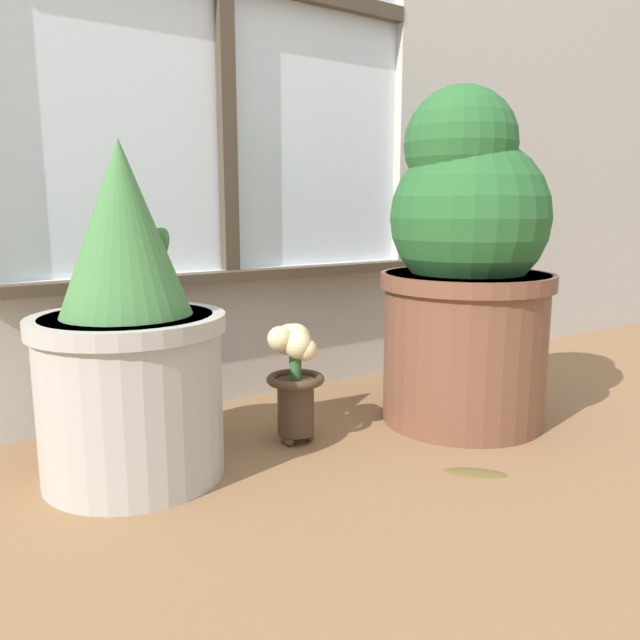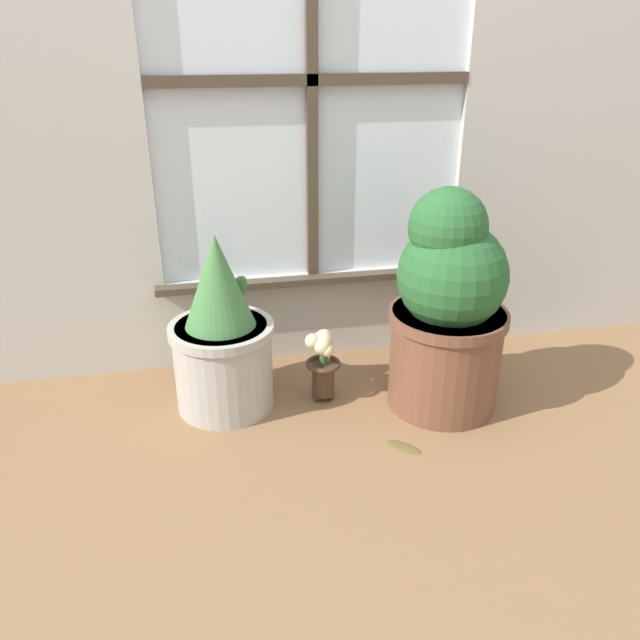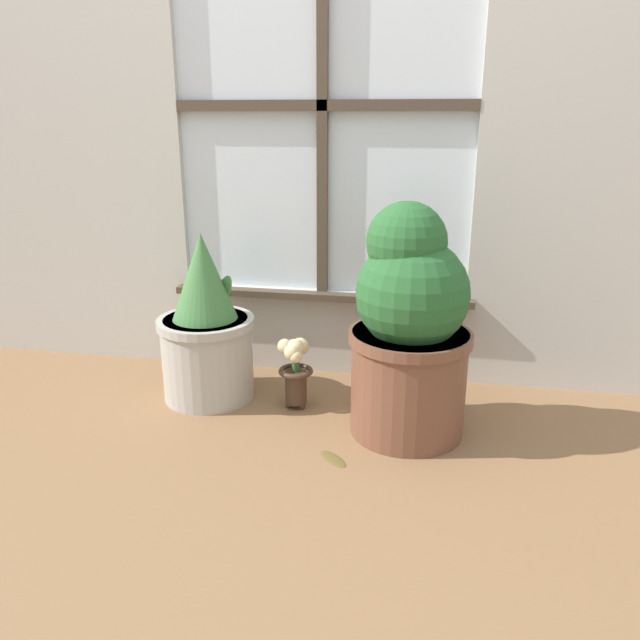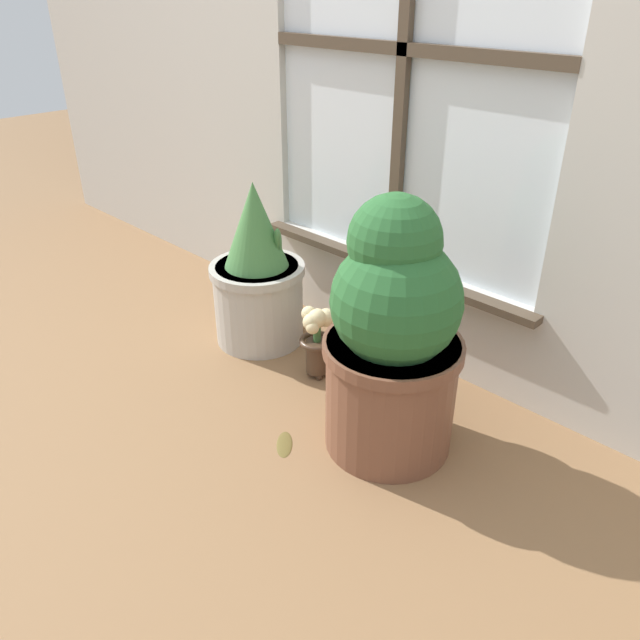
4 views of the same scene
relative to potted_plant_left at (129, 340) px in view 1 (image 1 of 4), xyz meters
name	(u,v)px [view 1 (image 1 of 4)]	position (x,y,z in m)	size (l,w,h in m)	color
ground_plane	(413,495)	(0.34, -0.33, -0.24)	(10.00, 10.00, 0.00)	olive
potted_plant_left	(129,340)	(0.00, 0.00, 0.00)	(0.32, 0.32, 0.57)	#B7B2A8
potted_plant_right	(466,267)	(0.68, -0.12, 0.10)	(0.36, 0.36, 0.70)	brown
flower_vase	(294,369)	(0.31, -0.03, -0.09)	(0.12, 0.12, 0.24)	#473323
fallen_leaf	(478,472)	(0.49, -0.34, -0.24)	(0.11, 0.11, 0.01)	brown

